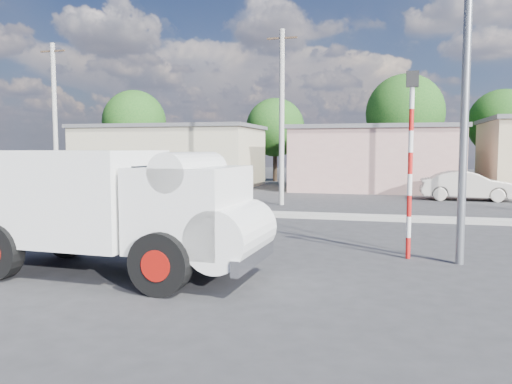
% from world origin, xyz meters
% --- Properties ---
extents(ground_plane, '(120.00, 120.00, 0.00)m').
position_xyz_m(ground_plane, '(0.00, 0.00, 0.00)').
color(ground_plane, '#29292C').
rests_on(ground_plane, ground).
extents(median, '(40.00, 0.80, 0.16)m').
position_xyz_m(median, '(0.00, 8.00, 0.08)').
color(median, '#99968E').
rests_on(median, ground).
extents(truck, '(6.29, 2.74, 2.55)m').
position_xyz_m(truck, '(-2.70, -1.56, 1.41)').
color(truck, black).
rests_on(truck, ground).
extents(bicycle, '(1.87, 1.16, 0.93)m').
position_xyz_m(bicycle, '(-1.72, 2.76, 0.46)').
color(bicycle, black).
rests_on(bicycle, ground).
extents(cyclist, '(0.54, 0.66, 1.55)m').
position_xyz_m(cyclist, '(-1.72, 2.76, 0.78)').
color(cyclist, silver).
rests_on(cyclist, ground).
extents(car_cream, '(4.52, 1.59, 1.49)m').
position_xyz_m(car_cream, '(6.70, 16.38, 0.74)').
color(car_cream, beige).
rests_on(car_cream, ground).
extents(traffic_pole, '(0.28, 0.18, 4.36)m').
position_xyz_m(traffic_pole, '(3.20, 1.50, 2.59)').
color(traffic_pole, red).
rests_on(traffic_pole, ground).
extents(streetlight, '(2.34, 0.22, 9.00)m').
position_xyz_m(streetlight, '(4.14, 1.20, 4.96)').
color(streetlight, slate).
rests_on(streetlight, ground).
extents(building_row, '(37.80, 7.30, 4.44)m').
position_xyz_m(building_row, '(1.10, 22.00, 2.13)').
color(building_row, beige).
rests_on(building_row, ground).
extents(tree_row, '(43.62, 7.43, 8.42)m').
position_xyz_m(tree_row, '(3.76, 28.45, 4.99)').
color(tree_row, '#38281E').
rests_on(tree_row, ground).
extents(utility_poles, '(35.40, 0.24, 8.00)m').
position_xyz_m(utility_poles, '(3.25, 12.00, 4.07)').
color(utility_poles, '#99968E').
rests_on(utility_poles, ground).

